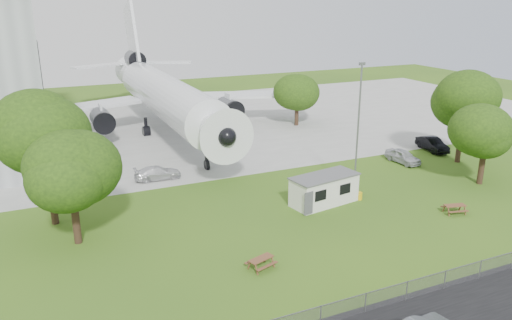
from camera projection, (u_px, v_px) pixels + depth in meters
name	position (u px, v px, depth m)	size (l,w,h in m)	color
ground	(311.00, 238.00, 37.90)	(160.00, 160.00, 0.00)	#4D771C
concrete_apron	(176.00, 127.00, 70.83)	(120.00, 46.00, 0.03)	#B7B7B2
airliner	(163.00, 93.00, 66.57)	(46.36, 47.73, 17.69)	white
site_cabin	(324.00, 189.00, 43.91)	(6.93, 3.67, 2.62)	silver
picnic_west	(261.00, 268.00, 33.64)	(1.80, 1.50, 0.76)	brown
picnic_east	(454.00, 213.00, 42.25)	(1.80, 1.50, 0.76)	brown
fence	(392.00, 304.00, 29.67)	(58.00, 0.04, 1.30)	gray
lamp_mast	(358.00, 131.00, 44.64)	(0.16, 0.16, 12.00)	slate
tree_west_big	(43.00, 131.00, 37.96)	(7.87, 7.87, 11.71)	#382619
tree_west_small	(70.00, 174.00, 35.51)	(7.28, 7.28, 9.05)	#382619
tree_east_front	(486.00, 134.00, 47.47)	(6.30, 6.30, 8.22)	#382619
tree_east_back	(465.00, 101.00, 53.42)	(7.31, 7.31, 10.57)	#382619
tree_far_apron	(297.00, 92.00, 70.06)	(6.18, 6.18, 7.88)	#382619
car_ne_hatch	(403.00, 156.00, 55.00)	(1.75, 4.35, 1.48)	#AEB0B6
car_ne_sedan	(432.00, 144.00, 59.37)	(1.68, 4.83, 1.59)	black
car_apron_van	(158.00, 173.00, 49.97)	(1.87, 4.61, 1.34)	silver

